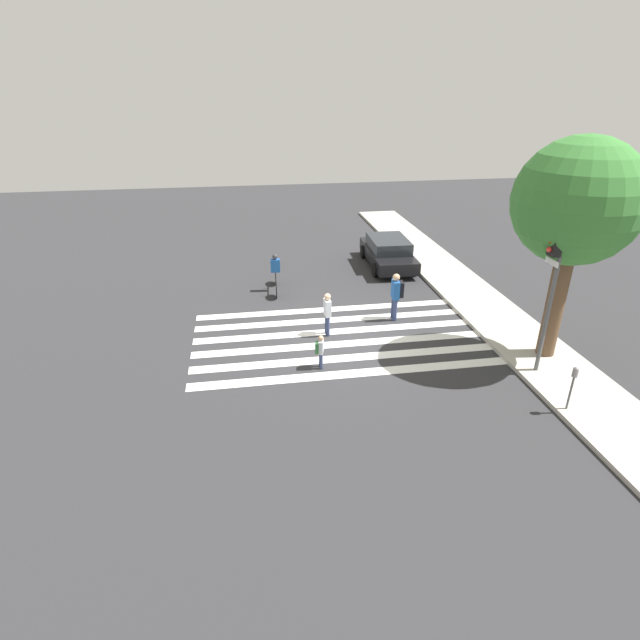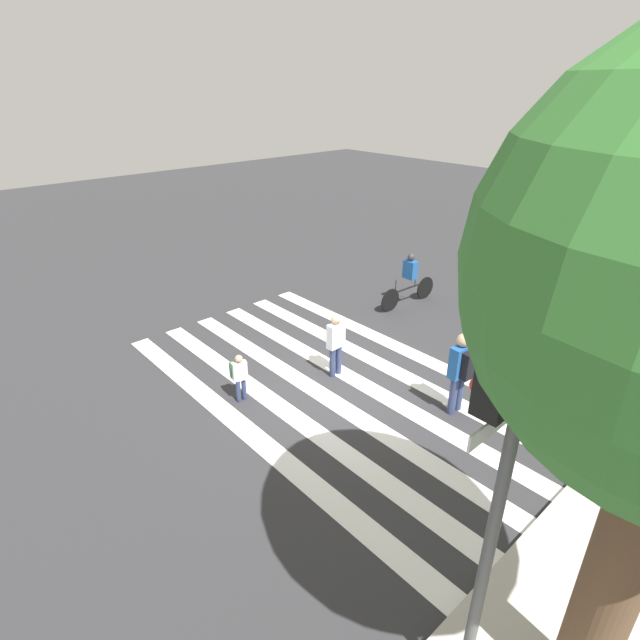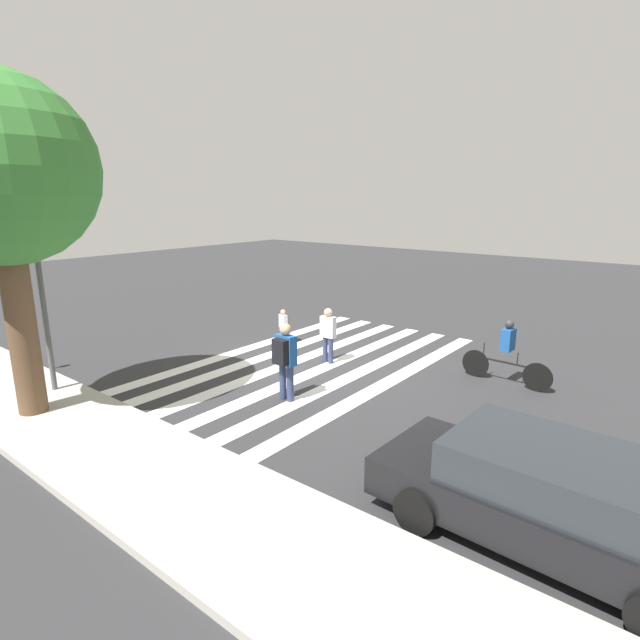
% 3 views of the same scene
% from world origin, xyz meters
% --- Properties ---
extents(ground_plane, '(60.00, 60.00, 0.00)m').
position_xyz_m(ground_plane, '(0.00, 0.00, 0.00)').
color(ground_plane, '#2D2D30').
extents(sidewalk_curb, '(36.00, 2.50, 0.14)m').
position_xyz_m(sidewalk_curb, '(0.00, 6.25, 0.07)').
color(sidewalk_curb, '#ADA89E').
rests_on(sidewalk_curb, ground_plane).
extents(crosswalk_stripes, '(5.34, 10.00, 0.01)m').
position_xyz_m(crosswalk_stripes, '(0.00, 0.00, 0.00)').
color(crosswalk_stripes, white).
rests_on(crosswalk_stripes, ground_plane).
extents(traffic_light, '(0.60, 0.50, 4.83)m').
position_xyz_m(traffic_light, '(3.33, 5.44, 3.38)').
color(traffic_light, '#515456').
rests_on(traffic_light, ground_plane).
extents(pedestrian_adult_blue_shirt, '(0.44, 0.23, 1.57)m').
position_xyz_m(pedestrian_adult_blue_shirt, '(-0.31, -0.30, 0.89)').
color(pedestrian_adult_blue_shirt, navy).
rests_on(pedestrian_adult_blue_shirt, ground_plane).
extents(pedestrian_child_with_backpack, '(0.34, 0.31, 1.12)m').
position_xyz_m(pedestrian_child_with_backpack, '(1.93, -0.92, 0.66)').
color(pedestrian_child_with_backpack, navy).
rests_on(pedestrian_child_with_backpack, ground_plane).
extents(pedestrian_adult_yellow_jacket, '(0.52, 0.44, 1.82)m').
position_xyz_m(pedestrian_adult_yellow_jacket, '(-1.18, 2.44, 1.07)').
color(pedestrian_adult_yellow_jacket, navy).
rests_on(pedestrian_adult_yellow_jacket, ground_plane).
extents(cyclist_far_lane, '(2.27, 0.41, 1.65)m').
position_xyz_m(cyclist_far_lane, '(-4.77, -1.76, 0.87)').
color(cyclist_far_lane, black).
rests_on(cyclist_far_lane, ground_plane).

